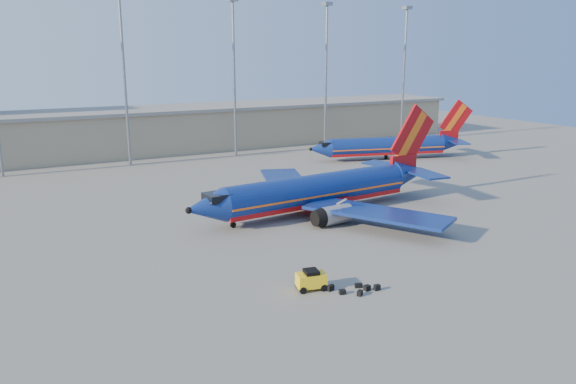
{
  "coord_description": "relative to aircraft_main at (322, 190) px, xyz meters",
  "views": [
    {
      "loc": [
        -26.41,
        -51.76,
        18.91
      ],
      "look_at": [
        2.16,
        1.23,
        4.0
      ],
      "focal_mm": 35.0,
      "sensor_mm": 36.0,
      "label": 1
    }
  ],
  "objects": [
    {
      "name": "ground",
      "position": [
        -8.83,
        -4.81,
        -2.64
      ],
      "size": [
        220.0,
        220.0,
        0.0
      ],
      "primitive_type": "plane",
      "color": "slate",
      "rests_on": "ground"
    },
    {
      "name": "terminal_building",
      "position": [
        1.17,
        53.19,
        1.67
      ],
      "size": [
        122.0,
        16.0,
        8.5
      ],
      "color": "gray",
      "rests_on": "ground"
    },
    {
      "name": "light_mast_row",
      "position": [
        -3.83,
        41.19,
        14.91
      ],
      "size": [
        101.6,
        1.6,
        28.65
      ],
      "color": "gray",
      "rests_on": "ground"
    },
    {
      "name": "aircraft_main",
      "position": [
        0.0,
        0.0,
        0.0
      ],
      "size": [
        36.54,
        35.04,
        12.37
      ],
      "rotation": [
        0.0,
        0.0,
        0.09
      ],
      "color": "navy",
      "rests_on": "ground"
    },
    {
      "name": "aircraft_second",
      "position": [
        29.54,
        23.98,
        -0.2
      ],
      "size": [
        30.84,
        14.84,
        10.67
      ],
      "rotation": [
        0.0,
        0.0,
        -0.26
      ],
      "color": "navy",
      "rests_on": "ground"
    },
    {
      "name": "baggage_tug",
      "position": [
        -13.21,
        -19.71,
        -1.75
      ],
      "size": [
        2.63,
        1.9,
        1.72
      ],
      "rotation": [
        0.0,
        0.0,
        -0.2
      ],
      "color": "yellow",
      "rests_on": "ground"
    },
    {
      "name": "luggage_pile",
      "position": [
        -10.15,
        -21.79,
        -2.43
      ],
      "size": [
        3.98,
        2.39,
        0.5
      ],
      "color": "black",
      "rests_on": "ground"
    }
  ]
}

